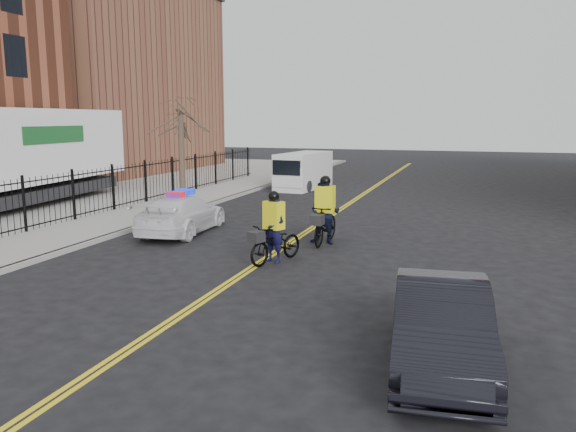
{
  "coord_description": "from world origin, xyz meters",
  "views": [
    {
      "loc": [
        5.58,
        -13.65,
        3.99
      ],
      "look_at": [
        0.69,
        1.04,
        1.3
      ],
      "focal_mm": 35.0,
      "sensor_mm": 36.0,
      "label": 1
    }
  ],
  "objects_px": {
    "cargo_van": "(303,171)",
    "semi_trailer": "(11,153)",
    "dark_sedan": "(441,325)",
    "cyclist_near": "(274,238)",
    "cyclist_far": "(325,217)",
    "police_cruiser": "(182,214)"
  },
  "relations": [
    {
      "from": "dark_sedan",
      "to": "cyclist_far",
      "type": "xyz_separation_m",
      "value": [
        -4.1,
        8.2,
        0.17
      ]
    },
    {
      "from": "cyclist_near",
      "to": "cyclist_far",
      "type": "distance_m",
      "value": 2.82
    },
    {
      "from": "police_cruiser",
      "to": "cargo_van",
      "type": "height_order",
      "value": "cargo_van"
    },
    {
      "from": "semi_trailer",
      "to": "cyclist_near",
      "type": "relative_size",
      "value": 6.61
    },
    {
      "from": "cargo_van",
      "to": "cyclist_near",
      "type": "bearing_deg",
      "value": -70.21
    },
    {
      "from": "dark_sedan",
      "to": "cyclist_near",
      "type": "height_order",
      "value": "cyclist_near"
    },
    {
      "from": "police_cruiser",
      "to": "cyclist_far",
      "type": "xyz_separation_m",
      "value": [
        5.23,
        -0.11,
        0.19
      ]
    },
    {
      "from": "semi_trailer",
      "to": "cyclist_near",
      "type": "bearing_deg",
      "value": -25.53
    },
    {
      "from": "semi_trailer",
      "to": "cyclist_far",
      "type": "bearing_deg",
      "value": -14.72
    },
    {
      "from": "police_cruiser",
      "to": "cyclist_far",
      "type": "height_order",
      "value": "cyclist_far"
    },
    {
      "from": "cargo_van",
      "to": "cyclist_near",
      "type": "xyz_separation_m",
      "value": [
        4.14,
        -16.39,
        -0.3
      ]
    },
    {
      "from": "cyclist_near",
      "to": "cyclist_far",
      "type": "bearing_deg",
      "value": 95.05
    },
    {
      "from": "dark_sedan",
      "to": "cyclist_near",
      "type": "distance_m",
      "value": 7.34
    },
    {
      "from": "cargo_van",
      "to": "semi_trailer",
      "type": "xyz_separation_m",
      "value": [
        -9.88,
        -11.33,
        1.51
      ]
    },
    {
      "from": "police_cruiser",
      "to": "cyclist_near",
      "type": "relative_size",
      "value": 2.18
    },
    {
      "from": "cyclist_far",
      "to": "semi_trailer",
      "type": "bearing_deg",
      "value": 173.87
    },
    {
      "from": "police_cruiser",
      "to": "cyclist_far",
      "type": "relative_size",
      "value": 2.15
    },
    {
      "from": "dark_sedan",
      "to": "semi_trailer",
      "type": "xyz_separation_m",
      "value": [
        -18.89,
        10.54,
        1.82
      ]
    },
    {
      "from": "semi_trailer",
      "to": "cyclist_far",
      "type": "xyz_separation_m",
      "value": [
        14.79,
        -2.34,
        -1.65
      ]
    },
    {
      "from": "cyclist_far",
      "to": "police_cruiser",
      "type": "bearing_deg",
      "value": -178.36
    },
    {
      "from": "cargo_van",
      "to": "cyclist_far",
      "type": "xyz_separation_m",
      "value": [
        4.9,
        -13.68,
        -0.13
      ]
    },
    {
      "from": "cyclist_near",
      "to": "cargo_van",
      "type": "bearing_deg",
      "value": 125.0
    }
  ]
}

